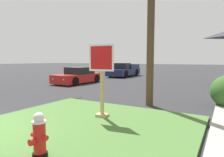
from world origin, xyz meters
name	(u,v)px	position (x,y,z in m)	size (l,w,h in m)	color
grass_corner_patch	(84,126)	(2.26, 1.93, 0.04)	(5.75, 5.13, 0.08)	#477033
fire_hydrant	(39,136)	(2.69, 0.10, 0.47)	(0.38, 0.34, 0.82)	black
stop_sign	(102,81)	(2.27, 2.80, 1.20)	(0.80, 0.33, 2.22)	tan
manhole_cover	(74,97)	(-0.78, 5.00, 0.01)	(0.70, 0.70, 0.02)	black
parked_sedan_red	(78,76)	(-4.53, 9.78, 0.54)	(2.03, 4.18, 1.25)	red
pickup_truck_navy	(124,71)	(-4.26, 17.14, 0.62)	(2.20, 5.21, 1.48)	#19234C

